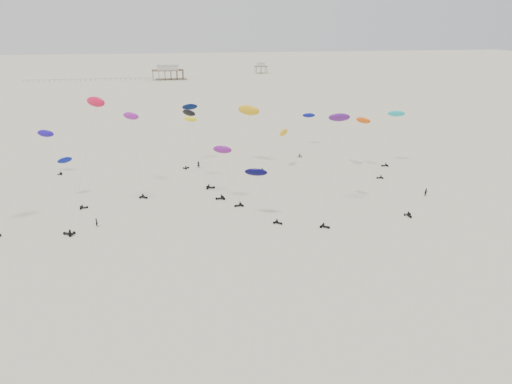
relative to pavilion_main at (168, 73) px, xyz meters
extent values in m
plane|color=beige|center=(10.00, -150.00, -4.22)|extent=(900.00, 900.00, 0.00)
cube|color=brown|center=(0.00, 0.00, 1.93)|extent=(21.00, 13.00, 0.30)
cube|color=silver|center=(0.00, 0.00, 3.68)|extent=(14.00, 8.40, 3.20)
cube|color=#B2B2AD|center=(0.00, 0.00, 5.43)|extent=(15.00, 9.00, 0.30)
cube|color=brown|center=(70.00, 30.00, 0.93)|extent=(9.00, 7.00, 0.30)
cube|color=silver|center=(70.00, 30.00, 2.28)|extent=(5.60, 4.20, 2.40)
cube|color=#B2B2AD|center=(70.00, 30.00, 3.63)|extent=(6.00, 4.50, 0.30)
cube|color=black|center=(-52.00, 0.00, -2.77)|extent=(80.00, 0.10, 0.10)
cylinder|color=gray|center=(35.62, -206.19, 0.42)|extent=(0.03, 0.03, 17.77)
ellipsoid|color=#0B1195|center=(38.97, -198.98, 5.10)|extent=(4.26, 2.66, 1.97)
cylinder|color=gray|center=(45.89, -231.97, 2.00)|extent=(0.03, 0.03, 15.80)
ellipsoid|color=#E4510C|center=(45.52, -226.40, 8.36)|extent=(4.09, 4.54, 2.14)
cylinder|color=gray|center=(38.00, -255.81, -0.11)|extent=(0.03, 0.03, 16.60)
ellipsoid|color=silver|center=(34.87, -248.91, 3.90)|extent=(3.04, 3.70, 1.73)
cylinder|color=gray|center=(25.66, -259.39, 5.17)|extent=(0.03, 0.03, 21.51)
ellipsoid|color=#55167E|center=(28.63, -253.80, 14.67)|extent=(4.67, 2.46, 2.24)
cylinder|color=gray|center=(0.28, -215.91, 3.32)|extent=(0.03, 0.03, 15.86)
ellipsoid|color=#04123C|center=(1.31, -212.17, 11.01)|extent=(4.49, 2.46, 2.13)
cylinder|color=gray|center=(-12.38, -236.06, 4.00)|extent=(0.03, 0.03, 18.49)
ellipsoid|color=purple|center=(-13.33, -230.78, 12.32)|extent=(4.50, 3.93, 2.16)
cylinder|color=gray|center=(2.05, -233.18, 3.34)|extent=(0.03, 0.03, 16.41)
ellipsoid|color=#FFF015|center=(0.40, -228.89, 10.74)|extent=(3.57, 2.93, 1.68)
cylinder|color=gray|center=(2.28, -244.05, 5.27)|extent=(0.03, 0.03, 18.62)
ellipsoid|color=black|center=(-0.71, -242.69, 14.64)|extent=(3.65, 3.88, 1.85)
cylinder|color=gray|center=(21.66, -224.38, 0.44)|extent=(0.03, 0.03, 10.85)
ellipsoid|color=yellow|center=(24.97, -222.77, 5.20)|extent=(3.82, 4.18, 2.06)
cylinder|color=gray|center=(-25.81, -240.99, -0.10)|extent=(0.03, 0.03, 12.36)
ellipsoid|color=#0B1996|center=(-27.91, -236.34, 4.01)|extent=(3.64, 3.14, 1.73)
cylinder|color=gray|center=(7.24, -247.92, 1.38)|extent=(0.03, 0.03, 11.40)
ellipsoid|color=#7A198B|center=(5.90, -245.31, 7.03)|extent=(4.52, 3.44, 2.12)
cylinder|color=gray|center=(54.11, -225.57, 2.49)|extent=(0.03, 0.03, 13.17)
ellipsoid|color=#1ABCC8|center=(56.02, -223.70, 9.34)|extent=(5.06, 3.60, 2.29)
cylinder|color=gray|center=(12.71, -259.08, 0.34)|extent=(0.03, 0.03, 9.67)
ellipsoid|color=#06053F|center=(10.99, -256.79, 5.05)|extent=(5.00, 3.56, 2.24)
cylinder|color=gray|center=(17.76, -221.70, 2.74)|extent=(0.03, 0.03, 16.50)
ellipsoid|color=gold|center=(16.76, -216.55, 10.31)|extent=(6.60, 6.33, 3.30)
cylinder|color=gray|center=(-34.01, -218.04, 0.87)|extent=(0.03, 0.03, 9.55)
ellipsoid|color=#1F0DAD|center=(-35.33, -217.15, 6.22)|extent=(5.01, 3.56, 2.33)
cylinder|color=gray|center=(-21.73, -252.39, 6.79)|extent=(0.03, 0.03, 25.46)
ellipsoid|color=red|center=(-19.03, -245.29, 17.87)|extent=(4.64, 4.20, 2.27)
imported|color=black|center=(-19.84, -256.25, -4.22)|extent=(0.83, 0.88, 1.99)
imported|color=black|center=(50.83, -251.81, -4.22)|extent=(1.04, 0.64, 2.08)
imported|color=black|center=(2.52, -219.60, -4.22)|extent=(1.00, 0.89, 2.27)
camera|label=1|loc=(-6.63, -348.32, 32.88)|focal=35.00mm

